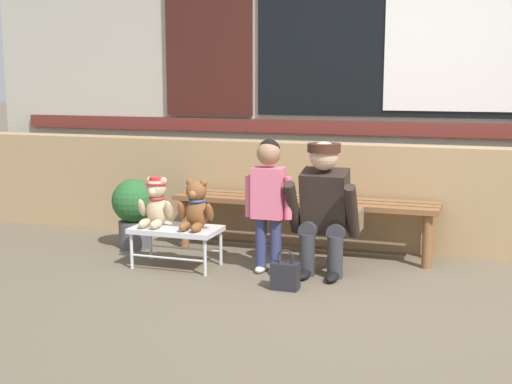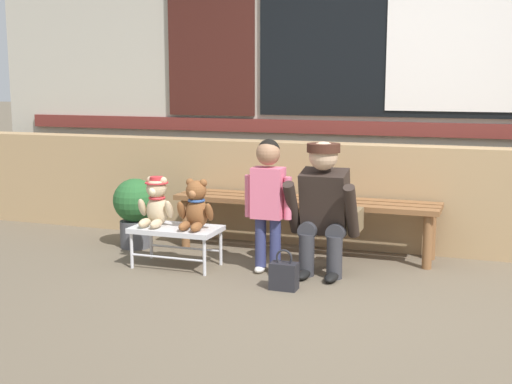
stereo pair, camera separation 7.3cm
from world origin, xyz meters
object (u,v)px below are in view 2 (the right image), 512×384
Objects in this scene: small_display_bench at (176,231)px; teddy_bear_with_hat at (156,202)px; wooden_bench_long at (304,207)px; child_standing at (268,191)px; adult_crouching at (325,208)px; handbag_on_ground at (284,275)px; teddy_bear_plain at (196,206)px; potted_plant at (135,208)px.

small_display_bench is 1.76× the size of teddy_bear_with_hat.
child_standing reaches higher than wooden_bench_long.
adult_crouching is 0.61m from handbag_on_ground.
child_standing reaches higher than teddy_bear_with_hat.
handbag_on_ground is (0.75, -0.27, -0.37)m from teddy_bear_plain.
child_standing is at bearing 7.96° from teddy_bear_plain.
teddy_bear_with_hat is at bearing -175.08° from child_standing.
adult_crouching is at bearing -60.47° from wooden_bench_long.
adult_crouching is 3.49× the size of handbag_on_ground.
wooden_bench_long is 0.61m from adult_crouching.
teddy_bear_plain is at bearing -169.26° from adult_crouching.
teddy_bear_with_hat is 0.64× the size of potted_plant.
child_standing is at bearing -165.58° from adult_crouching.
adult_crouching is 1.68m from potted_plant.
wooden_bench_long is at bearing 36.67° from teddy_bear_with_hat.
teddy_bear_with_hat reaches higher than potted_plant.
small_display_bench is 1.12× the size of potted_plant.
potted_plant is at bearing 149.87° from teddy_bear_plain.
child_standing reaches higher than handbag_on_ground.
potted_plant is (-1.36, -0.27, -0.05)m from wooden_bench_long.
teddy_bear_plain reaches higher than small_display_bench.
handbag_on_ground is (0.23, -0.34, -0.50)m from child_standing.
wooden_bench_long is at bearing 48.52° from teddy_bear_plain.
teddy_bear_plain is 1.34× the size of handbag_on_ground.
potted_plant reaches higher than small_display_bench.
teddy_bear_with_hat is (-0.16, 0.00, 0.21)m from small_display_bench.
teddy_bear_plain is at bearing 0.51° from small_display_bench.
adult_crouching is at bearing 14.42° from child_standing.
handbag_on_ground is (-0.16, -0.44, -0.38)m from adult_crouching.
small_display_bench is at bearing 163.74° from handbag_on_ground.
wooden_bench_long is 5.78× the size of teddy_bear_plain.
teddy_bear_plain is at bearing -131.48° from wooden_bench_long.
wooden_bench_long is 1.39m from potted_plant.
wooden_bench_long is at bearing 42.00° from small_display_bench.
adult_crouching is at bearing 9.25° from small_display_bench.
teddy_bear_plain reaches higher than handbag_on_ground.
child_standing is at bearing -15.72° from potted_plant.
small_display_bench is 0.76m from child_standing.
handbag_on_ground is at bearing -56.47° from child_standing.
potted_plant is at bearing 143.40° from small_display_bench.
child_standing is at bearing -98.41° from wooden_bench_long.
small_display_bench is at bearing -170.75° from adult_crouching.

